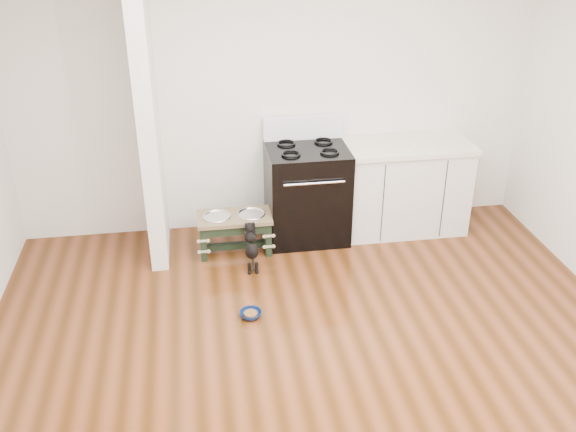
{
  "coord_description": "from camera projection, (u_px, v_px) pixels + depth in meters",
  "views": [
    {
      "loc": [
        -0.8,
        -3.36,
        3.09
      ],
      "look_at": [
        -0.03,
        1.56,
        0.54
      ],
      "focal_mm": 40.0,
      "sensor_mm": 36.0,
      "label": 1
    }
  ],
  "objects": [
    {
      "name": "partition_wall",
      "position": [
        147.0,
        114.0,
        5.54
      ],
      "size": [
        0.15,
        0.8,
        2.7
      ],
      "primitive_type": "cube",
      "color": "silver",
      "rests_on": "ground"
    },
    {
      "name": "puppy",
      "position": [
        251.0,
        245.0,
        5.75
      ],
      "size": [
        0.12,
        0.35,
        0.42
      ],
      "color": "black",
      "rests_on": "ground"
    },
    {
      "name": "dog_feeder",
      "position": [
        235.0,
        226.0,
        6.0
      ],
      "size": [
        0.69,
        0.37,
        0.39
      ],
      "color": "black",
      "rests_on": "ground"
    },
    {
      "name": "cabinet_run",
      "position": [
        404.0,
        186.0,
        6.35
      ],
      "size": [
        1.24,
        0.64,
        0.91
      ],
      "color": "silver",
      "rests_on": "ground"
    },
    {
      "name": "room_shell",
      "position": [
        334.0,
        171.0,
        3.73
      ],
      "size": [
        5.0,
        5.0,
        5.0
      ],
      "color": "silver",
      "rests_on": "ground"
    },
    {
      "name": "oven_range",
      "position": [
        307.0,
        191.0,
        6.19
      ],
      "size": [
        0.76,
        0.69,
        1.14
      ],
      "color": "black",
      "rests_on": "ground"
    },
    {
      "name": "ground",
      "position": [
        327.0,
        385.0,
        4.47
      ],
      "size": [
        5.0,
        5.0,
        0.0
      ],
      "primitive_type": "plane",
      "color": "#3F210B",
      "rests_on": "ground"
    },
    {
      "name": "floor_bowl",
      "position": [
        251.0,
        314.0,
        5.16
      ],
      "size": [
        0.2,
        0.2,
        0.05
      ],
      "rotation": [
        0.0,
        0.0,
        -0.18
      ],
      "color": "#0B1F51",
      "rests_on": "ground"
    }
  ]
}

